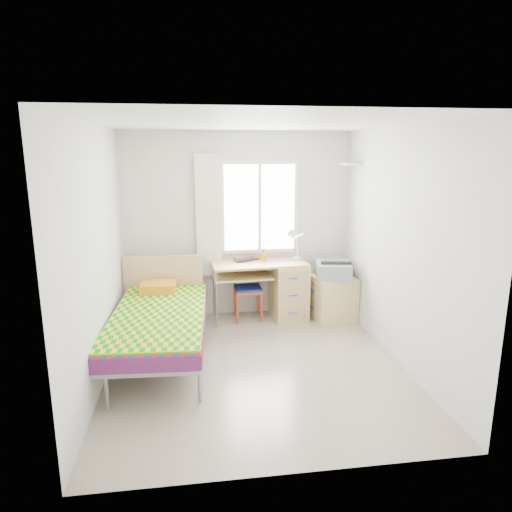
{
  "coord_description": "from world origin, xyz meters",
  "views": [
    {
      "loc": [
        -0.66,
        -4.6,
        2.34
      ],
      "look_at": [
        0.08,
        0.55,
        1.13
      ],
      "focal_mm": 32.0,
      "sensor_mm": 36.0,
      "label": 1
    }
  ],
  "objects_px": {
    "bed": "(159,318)",
    "desk": "(283,287)",
    "printer": "(333,269)",
    "cabinet": "(333,298)",
    "chair": "(248,284)"
  },
  "relations": [
    {
      "from": "bed",
      "to": "printer",
      "type": "xyz_separation_m",
      "value": [
        2.32,
        0.86,
        0.26
      ]
    },
    {
      "from": "printer",
      "to": "bed",
      "type": "bearing_deg",
      "value": -149.02
    },
    {
      "from": "desk",
      "to": "printer",
      "type": "relative_size",
      "value": 2.23
    },
    {
      "from": "bed",
      "to": "desk",
      "type": "relative_size",
      "value": 1.69
    },
    {
      "from": "desk",
      "to": "printer",
      "type": "xyz_separation_m",
      "value": [
        0.66,
        -0.19,
        0.29
      ]
    },
    {
      "from": "cabinet",
      "to": "printer",
      "type": "xyz_separation_m",
      "value": [
        -0.01,
        -0.0,
        0.42
      ]
    },
    {
      "from": "chair",
      "to": "desk",
      "type": "bearing_deg",
      "value": -6.96
    },
    {
      "from": "bed",
      "to": "cabinet",
      "type": "height_order",
      "value": "bed"
    },
    {
      "from": "desk",
      "to": "chair",
      "type": "height_order",
      "value": "chair"
    },
    {
      "from": "bed",
      "to": "chair",
      "type": "distance_m",
      "value": 1.59
    },
    {
      "from": "desk",
      "to": "chair",
      "type": "distance_m",
      "value": 0.51
    },
    {
      "from": "bed",
      "to": "desk",
      "type": "height_order",
      "value": "bed"
    },
    {
      "from": "bed",
      "to": "chair",
      "type": "relative_size",
      "value": 2.61
    },
    {
      "from": "bed",
      "to": "cabinet",
      "type": "distance_m",
      "value": 2.49
    },
    {
      "from": "cabinet",
      "to": "printer",
      "type": "distance_m",
      "value": 0.42
    }
  ]
}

